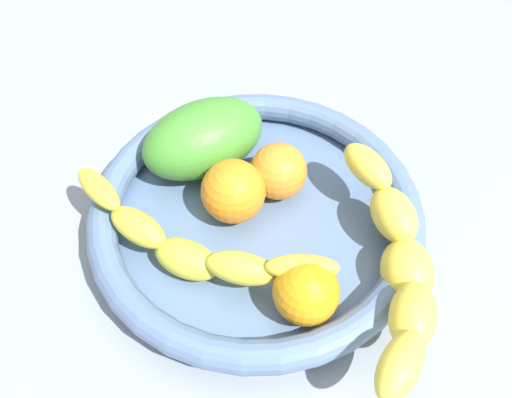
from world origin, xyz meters
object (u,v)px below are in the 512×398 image
Objects in this scene: orange_mid_right at (233,191)px; mango_green at (204,138)px; orange_mid_left at (306,292)px; fruit_bowl at (256,215)px; orange_front at (278,171)px; banana_draped_left at (189,245)px; banana_draped_right at (399,262)px.

orange_mid_right is 6.93cm from mango_green.
fruit_bowl is at bearing 61.48° from orange_mid_left.
fruit_bowl is 10.21cm from orange_mid_left.
mango_green reaches higher than orange_front.
orange_mid_left is (2.50, -10.26, -0.10)cm from banana_draped_left.
fruit_bowl is 2.47× the size of mango_green.
banana_draped_left is at bearing 103.68° from orange_mid_left.
banana_draped_right reaches higher than fruit_bowl.
banana_draped_right is (1.66, -13.36, 2.90)cm from fruit_bowl.
orange_mid_left is at bearing -133.68° from orange_front.
fruit_bowl is at bearing -173.02° from orange_front.
orange_mid_right is at bearing -116.01° from mango_green.
mango_green is (-1.63, 7.90, 0.78)cm from orange_front.
fruit_bowl is 5.16× the size of orange_mid_right.
mango_green is at bearing 87.88° from banana_draped_right.
mango_green is (3.03, 6.21, 0.52)cm from orange_mid_right.
mango_green reaches higher than orange_mid_right.
banana_draped_right reaches higher than banana_draped_left.
orange_mid_left is 11.75cm from orange_mid_right.
orange_mid_left is at bearing -118.52° from fruit_bowl.
banana_draped_left is 10.56cm from orange_mid_left.
banana_draped_right is 14.09cm from orange_front.
mango_green reaches higher than orange_mid_left.
orange_front is 12.84cm from orange_mid_left.
orange_front is at bearing 46.32° from orange_mid_left.
orange_mid_left is (-4.77, -8.78, 2.09)cm from fruit_bowl.
orange_front is 8.10cm from mango_green.
banana_draped_right is at bearing -35.40° from orange_mid_left.
orange_mid_left is 0.91× the size of orange_mid_right.
orange_mid_left reaches higher than fruit_bowl.
banana_draped_right is 7.94cm from orange_mid_left.
orange_front reaches higher than banana_draped_left.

